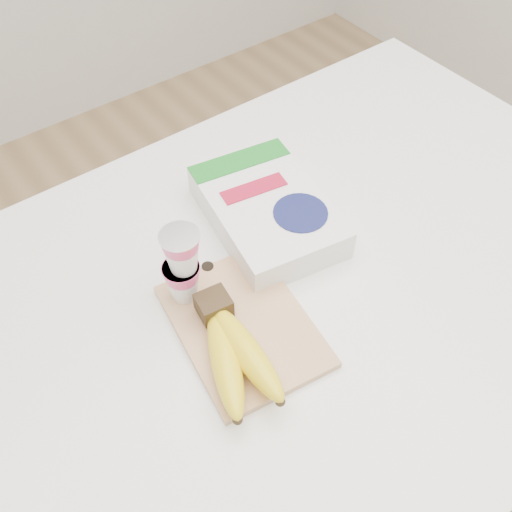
{
  "coord_description": "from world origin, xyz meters",
  "views": [
    {
      "loc": [
        -0.41,
        -0.42,
        1.72
      ],
      "look_at": [
        -0.06,
        0.05,
        1.03
      ],
      "focal_mm": 40.0,
      "sensor_mm": 36.0,
      "label": 1
    }
  ],
  "objects": [
    {
      "name": "yogurt_stack",
      "position": [
        -0.18,
        0.07,
        1.07
      ],
      "size": [
        0.06,
        0.06,
        0.14
      ],
      "color": "white",
      "rests_on": "cutting_board"
    },
    {
      "name": "table",
      "position": [
        0.0,
        0.0,
        0.49
      ],
      "size": [
        1.32,
        0.88,
        0.99
      ],
      "primitive_type": "cube",
      "color": "white",
      "rests_on": "ground"
    },
    {
      "name": "cutting_board",
      "position": [
        -0.14,
        -0.03,
        0.99
      ],
      "size": [
        0.22,
        0.28,
        0.01
      ],
      "primitive_type": "cube",
      "rotation": [
        0.0,
        0.0,
        -0.14
      ],
      "color": "#DBAD78",
      "rests_on": "table"
    },
    {
      "name": "bananas",
      "position": [
        -0.19,
        -0.07,
        1.02
      ],
      "size": [
        0.12,
        0.22,
        0.06
      ],
      "color": "#382816",
      "rests_on": "cutting_board"
    },
    {
      "name": "cereal_box",
      "position": [
        0.02,
        0.13,
        1.02
      ],
      "size": [
        0.23,
        0.3,
        0.06
      ],
      "rotation": [
        0.0,
        0.0,
        -0.17
      ],
      "color": "white",
      "rests_on": "table"
    },
    {
      "name": "room",
      "position": [
        0.0,
        0.0,
        1.35
      ],
      "size": [
        4.0,
        4.0,
        4.0
      ],
      "color": "tan",
      "rests_on": "ground"
    }
  ]
}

